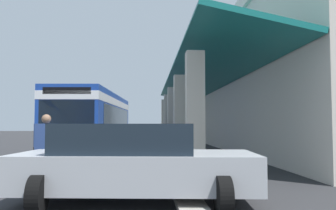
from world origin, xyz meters
The scene contains 7 objects.
ground centered at (0.00, 8.00, 0.00)m, with size 120.00×120.00×0.00m, color #2D2D30.
curb_strip centered at (0.80, 4.66, 0.06)m, with size 31.20×0.50×0.12m, color #9E998E.
plaza_building centered at (0.80, 14.28, 3.67)m, with size 26.30×15.53×7.34m.
transit_bus centered at (2.14, 0.91, 1.85)m, with size 11.32×3.18×3.34m.
parked_sedan_silver centered at (15.27, 3.64, 0.75)m, with size 2.68×4.53×1.47m.
pedestrian centered at (13.11, 1.41, 0.96)m, with size 0.36×0.66×1.71m.
potted_palm centered at (-3.44, 6.21, 0.63)m, with size 1.99×1.82×2.30m.
Camera 1 is at (21.87, 3.93, 1.45)m, focal length 37.40 mm.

